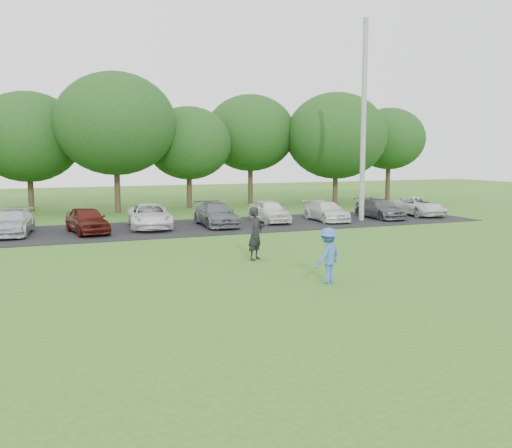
{
  "coord_description": "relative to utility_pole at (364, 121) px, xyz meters",
  "views": [
    {
      "loc": [
        -7.26,
        -14.48,
        3.74
      ],
      "look_at": [
        0.0,
        3.5,
        1.3
      ],
      "focal_mm": 40.0,
      "sensor_mm": 36.0,
      "label": 1
    }
  ],
  "objects": [
    {
      "name": "ground",
      "position": [
        -9.77,
        -12.21,
        -5.4
      ],
      "size": [
        100.0,
        100.0,
        0.0
      ],
      "primitive_type": "plane",
      "color": "#31651C",
      "rests_on": "ground"
    },
    {
      "name": "parking_lot",
      "position": [
        -9.77,
        0.79,
        -5.39
      ],
      "size": [
        32.0,
        6.5,
        0.03
      ],
      "primitive_type": "cube",
      "color": "black",
      "rests_on": "ground"
    },
    {
      "name": "utility_pole",
      "position": [
        0.0,
        0.0,
        0.0
      ],
      "size": [
        0.28,
        0.28,
        10.8
      ],
      "primitive_type": "cylinder",
      "color": "#979792",
      "rests_on": "ground"
    },
    {
      "name": "frisbee_player",
      "position": [
        -9.07,
        -12.49,
        -4.6
      ],
      "size": [
        1.19,
        1.02,
        1.9
      ],
      "color": "#3E65B0",
      "rests_on": "ground"
    },
    {
      "name": "camera_bystander",
      "position": [
        -9.69,
        -8.45,
        -4.47
      ],
      "size": [
        0.81,
        0.78,
        1.86
      ],
      "color": "black",
      "rests_on": "ground"
    },
    {
      "name": "parked_cars",
      "position": [
        -10.77,
        0.77,
        -4.8
      ],
      "size": [
        31.02,
        5.24,
        1.23
      ],
      "color": "#521217",
      "rests_on": "parking_lot"
    },
    {
      "name": "tree_row",
      "position": [
        -8.26,
        10.55,
        -0.49
      ],
      "size": [
        42.39,
        9.85,
        8.64
      ],
      "color": "#38281C",
      "rests_on": "ground"
    }
  ]
}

